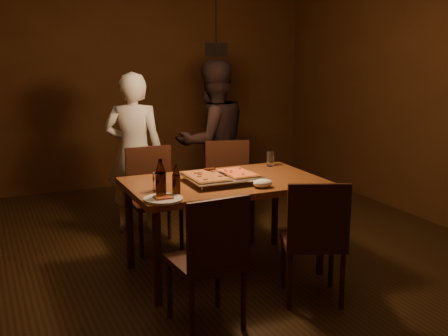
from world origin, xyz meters
name	(u,v)px	position (x,y,z in m)	size (l,w,h in m)	color
room_shell	(216,96)	(0.00, 0.00, 1.40)	(6.00, 6.00, 6.00)	#341F0E
dining_table	(224,190)	(0.02, -0.10, 0.68)	(1.50, 0.90, 0.75)	brown
chair_far_left	(152,188)	(-0.32, 0.70, 0.54)	(0.43, 0.43, 0.49)	#38190F
chair_far_right	(229,180)	(0.43, 0.70, 0.54)	(0.52, 0.52, 0.49)	#38190F
chair_near_left	(211,250)	(-0.44, -0.94, 0.54)	(0.45, 0.45, 0.49)	#38190F
chair_near_right	(315,231)	(0.36, -0.88, 0.54)	(0.55, 0.55, 0.49)	#38190F
pizza_tray	(222,179)	(-0.01, -0.14, 0.77)	(0.55, 0.45, 0.05)	silver
pizza_meat	(206,176)	(-0.14, -0.13, 0.81)	(0.26, 0.41, 0.02)	maroon
pizza_cheese	(237,173)	(0.12, -0.12, 0.81)	(0.22, 0.35, 0.02)	gold
spatula	(220,174)	(-0.02, -0.11, 0.81)	(0.09, 0.24, 0.04)	silver
beer_bottle_a	(161,179)	(-0.59, -0.39, 0.89)	(0.07, 0.07, 0.28)	black
beer_bottle_b	(176,180)	(-0.46, -0.36, 0.86)	(0.06, 0.06, 0.22)	black
water_glass_left	(158,182)	(-0.54, -0.18, 0.82)	(0.08, 0.08, 0.13)	silver
water_glass_right	(270,159)	(0.61, 0.22, 0.82)	(0.06, 0.06, 0.13)	silver
plate_slice	(163,199)	(-0.59, -0.45, 0.76)	(0.27, 0.27, 0.03)	white
napkin	(263,183)	(0.20, -0.41, 0.78)	(0.15, 0.12, 0.06)	white
diner_white	(134,153)	(-0.34, 1.20, 0.77)	(0.56, 0.37, 1.54)	white
diner_dark	(213,142)	(0.47, 1.18, 0.82)	(0.80, 0.62, 1.64)	black
pendant_lamp	(216,48)	(0.00, 0.00, 1.76)	(0.18, 0.18, 1.10)	black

